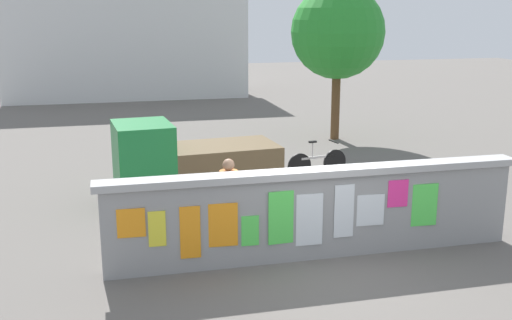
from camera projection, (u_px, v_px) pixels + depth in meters
ground at (227, 154)px, 18.34m from camera, size 60.00×60.00×0.00m
poster_wall at (316, 212)px, 10.60m from camera, size 7.48×0.42×1.59m
auto_rickshaw_truck at (188, 162)px, 13.68m from camera, size 3.72×1.81×1.85m
motorcycle at (374, 190)px, 13.16m from camera, size 1.90×0.56×0.87m
bicycle_near at (317, 163)px, 15.84m from camera, size 1.69×0.49×0.95m
person_walking at (229, 193)px, 11.15m from camera, size 0.48×0.48×1.62m
tree_roadside at (338, 32)px, 19.63m from camera, size 3.01×3.01×5.01m
building_background at (125, 38)px, 30.01m from camera, size 11.59×4.92×5.61m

